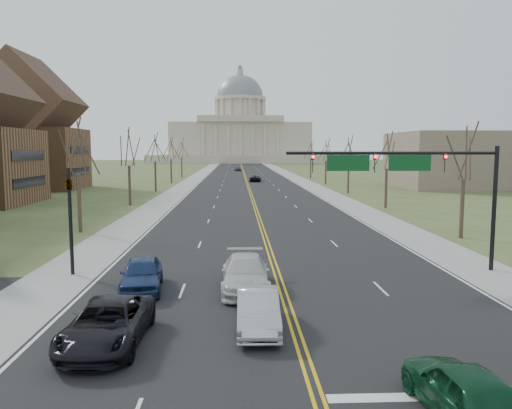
{
  "coord_description": "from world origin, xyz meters",
  "views": [
    {
      "loc": [
        -2.29,
        -14.3,
        7.05
      ],
      "look_at": [
        -0.85,
        21.73,
        3.0
      ],
      "focal_mm": 35.0,
      "sensor_mm": 36.0,
      "label": 1
    }
  ],
  "objects": [
    {
      "name": "ground",
      "position": [
        0.0,
        0.0,
        0.0
      ],
      "size": [
        600.0,
        600.0,
        0.0
      ],
      "primitive_type": "plane",
      "color": "#455229",
      "rests_on": "ground"
    },
    {
      "name": "road",
      "position": [
        0.0,
        110.0,
        0.01
      ],
      "size": [
        20.0,
        380.0,
        0.01
      ],
      "primitive_type": "cube",
      "color": "black",
      "rests_on": "ground"
    },
    {
      "name": "cross_road",
      "position": [
        0.0,
        6.0,
        0.01
      ],
      "size": [
        120.0,
        14.0,
        0.01
      ],
      "primitive_type": "cube",
      "color": "black",
      "rests_on": "ground"
    },
    {
      "name": "sidewalk_left",
      "position": [
        -12.0,
        110.0,
        0.01
      ],
      "size": [
        4.0,
        380.0,
        0.03
      ],
      "primitive_type": "cube",
      "color": "gray",
      "rests_on": "ground"
    },
    {
      "name": "sidewalk_right",
      "position": [
        12.0,
        110.0,
        0.01
      ],
      "size": [
        4.0,
        380.0,
        0.03
      ],
      "primitive_type": "cube",
      "color": "gray",
      "rests_on": "ground"
    },
    {
      "name": "center_line",
      "position": [
        0.0,
        110.0,
        0.01
      ],
      "size": [
        0.42,
        380.0,
        0.01
      ],
      "primitive_type": "cube",
      "color": "gold",
      "rests_on": "road"
    },
    {
      "name": "edge_line_left",
      "position": [
        -9.8,
        110.0,
        0.01
      ],
      "size": [
        0.15,
        380.0,
        0.01
      ],
      "primitive_type": "cube",
      "color": "silver",
      "rests_on": "road"
    },
    {
      "name": "edge_line_right",
      "position": [
        9.8,
        110.0,
        0.01
      ],
      "size": [
        0.15,
        380.0,
        0.01
      ],
      "primitive_type": "cube",
      "color": "silver",
      "rests_on": "road"
    },
    {
      "name": "stop_bar",
      "position": [
        5.0,
        -1.0,
        0.01
      ],
      "size": [
        9.5,
        0.5,
        0.01
      ],
      "primitive_type": "cube",
      "color": "silver",
      "rests_on": "road"
    },
    {
      "name": "capitol",
      "position": [
        0.0,
        249.91,
        14.2
      ],
      "size": [
        90.0,
        60.0,
        50.0
      ],
      "color": "#C1B3A1",
      "rests_on": "ground"
    },
    {
      "name": "signal_mast",
      "position": [
        7.45,
        13.5,
        5.76
      ],
      "size": [
        12.12,
        0.44,
        7.2
      ],
      "color": "black",
      "rests_on": "ground"
    },
    {
      "name": "signal_left",
      "position": [
        -11.5,
        13.5,
        3.71
      ],
      "size": [
        0.32,
        0.36,
        6.0
      ],
      "color": "black",
      "rests_on": "ground"
    },
    {
      "name": "tree_r_0",
      "position": [
        15.5,
        24.0,
        6.55
      ],
      "size": [
        3.74,
        3.74,
        8.5
      ],
      "color": "#392C21",
      "rests_on": "ground"
    },
    {
      "name": "tree_l_0",
      "position": [
        -15.5,
        28.0,
        6.94
      ],
      "size": [
        3.96,
        3.96,
        9.0
      ],
      "color": "#392C21",
      "rests_on": "ground"
    },
    {
      "name": "tree_r_1",
      "position": [
        15.5,
        44.0,
        6.55
      ],
      "size": [
        3.74,
        3.74,
        8.5
      ],
      "color": "#392C21",
      "rests_on": "ground"
    },
    {
      "name": "tree_l_1",
      "position": [
        -15.5,
        48.0,
        6.94
      ],
      "size": [
        3.96,
        3.96,
        9.0
      ],
      "color": "#392C21",
      "rests_on": "ground"
    },
    {
      "name": "tree_r_2",
      "position": [
        15.5,
        64.0,
        6.55
      ],
      "size": [
        3.74,
        3.74,
        8.5
      ],
      "color": "#392C21",
      "rests_on": "ground"
    },
    {
      "name": "tree_l_2",
      "position": [
        -15.5,
        68.0,
        6.94
      ],
      "size": [
        3.96,
        3.96,
        9.0
      ],
      "color": "#392C21",
      "rests_on": "ground"
    },
    {
      "name": "tree_r_3",
      "position": [
        15.5,
        84.0,
        6.55
      ],
      "size": [
        3.74,
        3.74,
        8.5
      ],
      "color": "#392C21",
      "rests_on": "ground"
    },
    {
      "name": "tree_l_3",
      "position": [
        -15.5,
        88.0,
        6.94
      ],
      "size": [
        3.96,
        3.96,
        9.0
      ],
      "color": "#392C21",
      "rests_on": "ground"
    },
    {
      "name": "tree_r_4",
      "position": [
        15.5,
        104.0,
        6.55
      ],
      "size": [
        3.74,
        3.74,
        8.5
      ],
      "color": "#392C21",
      "rests_on": "ground"
    },
    {
      "name": "tree_l_4",
      "position": [
        -15.5,
        108.0,
        6.94
      ],
      "size": [
        3.96,
        3.96,
        9.0
      ],
      "color": "#392C21",
      "rests_on": "ground"
    },
    {
      "name": "bldg_left_far",
      "position": [
        -38.0,
        74.0,
        9.54
      ],
      "size": [
        17.1,
        14.28,
        23.25
      ],
      "color": "brown",
      "rests_on": "ground"
    },
    {
      "name": "bldg_right_mass",
      "position": [
        40.0,
        76.0,
        5.0
      ],
      "size": [
        25.0,
        20.0,
        10.0
      ],
      "primitive_type": "cube",
      "color": "#7A6557",
      "rests_on": "ground"
    },
    {
      "name": "car_nb_inner_lead",
      "position": [
        3.58,
        -2.27,
        0.81
      ],
      "size": [
        2.13,
        4.76,
        1.59
      ],
      "primitive_type": "imported",
      "rotation": [
        0.0,
        0.0,
        3.2
      ],
      "color": "#0D3A20",
      "rests_on": "road"
    },
    {
      "name": "car_sb_inner_lead",
      "position": [
        -1.46,
        4.56,
        0.77
      ],
      "size": [
        1.65,
        4.62,
        1.52
      ],
      "primitive_type": "imported",
      "rotation": [
        0.0,
        0.0,
        -0.01
      ],
      "color": "#B0B3B9",
      "rests_on": "road"
    },
    {
      "name": "car_sb_outer_lead",
      "position": [
        -6.94,
        3.21,
        0.79
      ],
      "size": [
        2.73,
        5.68,
        1.56
      ],
      "primitive_type": "imported",
      "rotation": [
        0.0,
        0.0,
        -0.02
      ],
      "color": "black",
      "rests_on": "road"
    },
    {
      "name": "car_sb_inner_second",
      "position": [
        -1.84,
        10.06,
        0.85
      ],
      "size": [
        2.37,
        5.76,
        1.67
      ],
      "primitive_type": "imported",
      "rotation": [
        0.0,
        0.0,
        -0.01
      ],
      "color": "silver",
      "rests_on": "road"
    },
    {
      "name": "car_sb_outer_second",
      "position": [
        -7.01,
        10.18,
        0.84
      ],
      "size": [
        2.45,
        5.03,
        1.65
      ],
      "primitive_type": "imported",
      "rotation": [
        0.0,
        0.0,
        0.11
      ],
      "color": "navy",
      "rests_on": "road"
    },
    {
      "name": "car_far_nb",
      "position": [
        1.84,
        92.19,
        0.68
      ],
      "size": [
        2.77,
        5.01,
        1.33
      ],
      "primitive_type": "imported",
      "rotation": [
        0.0,
        0.0,
        3.02
      ],
      "color": "black",
      "rests_on": "road"
    },
    {
      "name": "car_far_sb",
      "position": [
        -1.81,
        142.89,
        0.77
      ],
      "size": [
        2.38,
        4.65,
        1.51
      ],
      "primitive_type": "imported",
      "rotation": [
        0.0,
        0.0,
        0.14
      ],
      "color": "#45474C",
      "rests_on": "road"
    }
  ]
}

